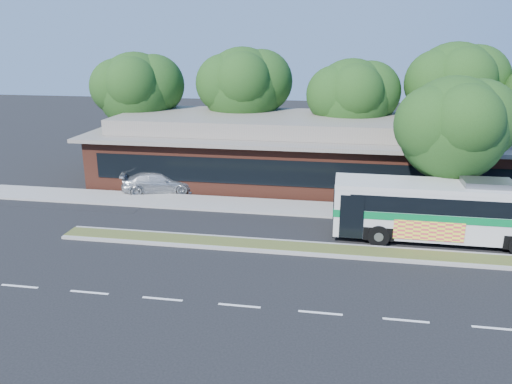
# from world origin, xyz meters

# --- Properties ---
(ground) EXTENTS (120.00, 120.00, 0.00)m
(ground) POSITION_xyz_m (0.00, 0.00, 0.00)
(ground) COLOR black
(ground) RESTS_ON ground
(median_strip) EXTENTS (26.00, 1.10, 0.15)m
(median_strip) POSITION_xyz_m (0.00, 0.60, 0.07)
(median_strip) COLOR #464C20
(median_strip) RESTS_ON ground
(sidewalk) EXTENTS (44.00, 2.60, 0.12)m
(sidewalk) POSITION_xyz_m (0.00, 6.40, 0.06)
(sidewalk) COLOR gray
(sidewalk) RESTS_ON ground
(parking_lot) EXTENTS (14.00, 12.00, 0.01)m
(parking_lot) POSITION_xyz_m (-18.00, 10.00, 0.01)
(parking_lot) COLOR black
(parking_lot) RESTS_ON ground
(plaza_building) EXTENTS (33.20, 11.20, 4.45)m
(plaza_building) POSITION_xyz_m (0.00, 12.99, 2.13)
(plaza_building) COLOR #5B291C
(plaza_building) RESTS_ON ground
(tree_bg_a) EXTENTS (6.47, 5.80, 8.63)m
(tree_bg_a) POSITION_xyz_m (-14.58, 15.14, 5.87)
(tree_bg_a) COLOR black
(tree_bg_a) RESTS_ON ground
(tree_bg_b) EXTENTS (6.69, 6.00, 9.00)m
(tree_bg_b) POSITION_xyz_m (-6.57, 16.14, 6.14)
(tree_bg_b) COLOR black
(tree_bg_b) RESTS_ON ground
(tree_bg_c) EXTENTS (6.24, 5.60, 8.26)m
(tree_bg_c) POSITION_xyz_m (1.40, 15.13, 5.59)
(tree_bg_c) COLOR black
(tree_bg_c) RESTS_ON ground
(tree_bg_d) EXTENTS (6.91, 6.20, 9.37)m
(tree_bg_d) POSITION_xyz_m (8.45, 16.15, 6.42)
(tree_bg_d) COLOR black
(tree_bg_d) RESTS_ON ground
(transit_bus) EXTENTS (11.37, 2.75, 3.18)m
(transit_bus) POSITION_xyz_m (5.96, 2.80, 1.77)
(transit_bus) COLOR beige
(transit_bus) RESTS_ON ground
(sedan) EXTENTS (5.09, 3.11, 1.38)m
(sedan) POSITION_xyz_m (-11.00, 8.28, 0.69)
(sedan) COLOR #B0B3B7
(sedan) RESTS_ON ground
(sidewalk_tree) EXTENTS (5.99, 5.37, 7.80)m
(sidewalk_tree) POSITION_xyz_m (6.39, 5.43, 5.24)
(sidewalk_tree) COLOR black
(sidewalk_tree) RESTS_ON ground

